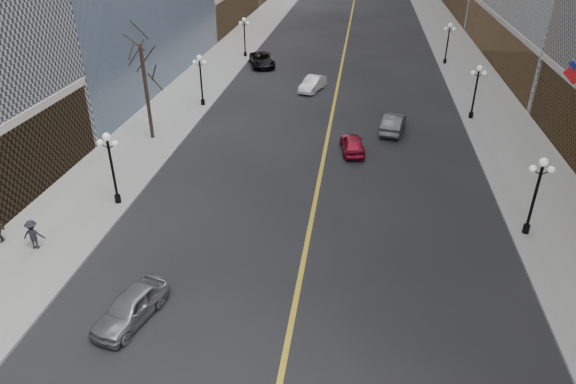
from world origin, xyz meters
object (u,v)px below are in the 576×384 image
(streetlamp_east_3, at_px, (448,39))
(streetlamp_west_3, at_px, (244,33))
(streetlamp_east_1, at_px, (537,189))
(car_sb_mid, at_px, (353,144))
(car_nb_far, at_px, (262,60))
(car_sb_far, at_px, (393,123))
(streetlamp_west_1, at_px, (111,161))
(car_nb_near, at_px, (131,307))
(streetlamp_west_2, at_px, (201,75))
(car_nb_mid, at_px, (313,84))
(streetlamp_east_2, at_px, (476,86))

(streetlamp_east_3, distance_m, streetlamp_west_3, 23.60)
(streetlamp_east_1, bearing_deg, car_sb_mid, 135.05)
(streetlamp_east_3, bearing_deg, streetlamp_east_1, -90.00)
(streetlamp_east_3, bearing_deg, car_nb_far, -169.84)
(streetlamp_east_1, xyz_separation_m, car_sb_far, (-6.68, 14.27, -2.17))
(streetlamp_west_1, distance_m, car_sb_far, 22.24)
(car_nb_near, bearing_deg, car_sb_mid, 80.32)
(streetlamp_west_2, distance_m, car_nb_mid, 11.40)
(streetlamp_west_3, relative_size, car_nb_near, 1.13)
(car_nb_far, bearing_deg, streetlamp_east_2, -53.01)
(streetlamp_west_1, xyz_separation_m, car_sb_far, (16.92, 14.27, -2.17))
(streetlamp_west_3, bearing_deg, streetlamp_east_3, 0.00)
(streetlamp_east_2, distance_m, car_nb_near, 33.25)
(car_nb_far, bearing_deg, streetlamp_east_1, -75.75)
(streetlamp_east_2, distance_m, streetlamp_west_2, 23.60)
(streetlamp_west_2, relative_size, car_nb_mid, 1.08)
(streetlamp_east_1, xyz_separation_m, streetlamp_east_2, (0.00, 18.00, 0.00))
(car_nb_near, xyz_separation_m, car_sb_far, (12.03, 23.67, 0.05))
(car_nb_mid, bearing_deg, car_nb_near, -81.41)
(streetlamp_east_2, distance_m, car_sb_mid, 12.98)
(streetlamp_west_2, xyz_separation_m, car_nb_mid, (9.42, 6.03, -2.21))
(streetlamp_west_2, height_order, car_nb_far, streetlamp_west_2)
(streetlamp_east_2, distance_m, car_nb_mid, 15.57)
(streetlamp_west_2, distance_m, streetlamp_west_3, 18.00)
(car_sb_mid, bearing_deg, streetlamp_west_1, 26.33)
(car_nb_mid, relative_size, car_nb_far, 0.78)
(streetlamp_west_2, height_order, car_nb_mid, streetlamp_west_2)
(streetlamp_east_2, height_order, streetlamp_east_3, same)
(car_nb_near, distance_m, car_nb_far, 41.72)
(streetlamp_east_2, relative_size, car_sb_mid, 1.16)
(streetlamp_west_2, relative_size, car_nb_far, 0.85)
(streetlamp_west_1, relative_size, car_nb_far, 0.85)
(streetlamp_east_2, bearing_deg, streetlamp_east_1, -90.00)
(streetlamp_east_3, height_order, streetlamp_west_1, same)
(streetlamp_east_1, height_order, car_nb_far, streetlamp_east_1)
(streetlamp_west_1, xyz_separation_m, streetlamp_west_2, (0.00, 18.00, 0.00))
(car_nb_far, bearing_deg, streetlamp_west_3, 108.35)
(streetlamp_east_1, bearing_deg, streetlamp_east_3, 90.00)
(streetlamp_east_2, bearing_deg, car_sb_mid, -140.02)
(streetlamp_east_3, xyz_separation_m, streetlamp_west_1, (-23.60, -36.00, 0.00))
(streetlamp_east_3, distance_m, streetlamp_west_2, 29.68)
(streetlamp_west_2, bearing_deg, streetlamp_east_1, -37.33)
(streetlamp_east_2, bearing_deg, streetlamp_east_3, 90.00)
(streetlamp_east_3, height_order, streetlamp_west_2, same)
(streetlamp_east_2, xyz_separation_m, car_sb_mid, (-9.80, -8.22, -2.24))
(streetlamp_west_2, relative_size, car_nb_near, 1.13)
(streetlamp_east_1, xyz_separation_m, car_nb_far, (-20.80, 32.27, -2.16))
(car_nb_mid, relative_size, car_sb_mid, 1.07)
(streetlamp_west_1, height_order, streetlamp_west_2, same)
(car_nb_near, relative_size, car_nb_mid, 0.96)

